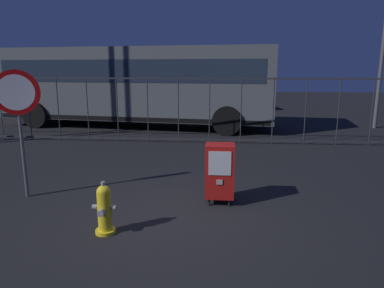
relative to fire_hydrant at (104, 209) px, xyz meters
The scene contains 7 objects.
ground_plane 1.03m from the fire_hydrant, 38.08° to the left, with size 60.00×60.00×0.00m, color black.
fire_hydrant is the anchor object (origin of this frame).
newspaper_box_primary 2.02m from the fire_hydrant, 38.56° to the left, with size 0.48×0.42×1.02m.
stop_sign 2.57m from the fire_hydrant, 145.67° to the left, with size 0.71×0.31×2.23m.
fence_barrier 6.25m from the fire_hydrant, 82.95° to the left, with size 18.03×0.04×2.00m.
bus_near 9.42m from the fire_hydrant, 100.43° to the left, with size 10.74×3.84×3.00m.
bus_far 14.11m from the fire_hydrant, 105.92° to the left, with size 10.75×3.93×3.00m.
Camera 1 is at (0.81, -5.00, 2.25)m, focal length 32.82 mm.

